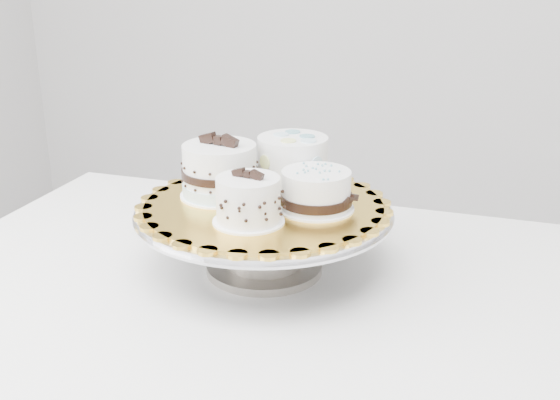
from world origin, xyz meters
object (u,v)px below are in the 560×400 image
at_px(cake_swirl, 248,201).
at_px(cake_ribbon, 317,192).
at_px(table, 284,336).
at_px(cake_stand, 264,227).
at_px(cake_banded, 220,173).
at_px(cake_dots, 293,161).
at_px(cake_board, 264,205).

relative_size(cake_swirl, cake_ribbon, 0.82).
xyz_separation_m(table, cake_stand, (-0.05, 0.04, 0.16)).
bearing_deg(cake_ribbon, cake_banded, -164.81).
distance_m(cake_stand, cake_dots, 0.12).
xyz_separation_m(cake_stand, cake_swirl, (0.01, -0.08, 0.07)).
relative_size(cake_stand, cake_swirl, 3.84).
relative_size(table, cake_dots, 9.11).
bearing_deg(cake_dots, cake_stand, -93.64).
relative_size(cake_dots, cake_ribbon, 1.08).
height_order(table, cake_banded, cake_banded).
bearing_deg(cake_ribbon, cake_swirl, -115.30).
xyz_separation_m(cake_swirl, cake_banded, (-0.09, 0.08, 0.01)).
height_order(cake_board, cake_banded, cake_banded).
height_order(cake_swirl, cake_dots, cake_dots).
bearing_deg(cake_stand, cake_board, -97.13).
bearing_deg(table, cake_ribbon, 53.01).
bearing_deg(table, cake_stand, 137.16).
relative_size(cake_stand, cake_banded, 3.11).
bearing_deg(cake_swirl, cake_ribbon, 55.81).
distance_m(cake_swirl, cake_banded, 0.12).
height_order(cake_dots, cake_ribbon, cake_dots).
bearing_deg(cake_swirl, cake_dots, 95.69).
relative_size(cake_board, cake_banded, 2.87).
bearing_deg(cake_dots, table, -70.72).
bearing_deg(cake_banded, table, -13.29).
relative_size(table, cake_ribbon, 9.86).
xyz_separation_m(cake_stand, cake_board, (-0.00, -0.00, 0.04)).
distance_m(cake_banded, cake_dots, 0.12).
bearing_deg(cake_board, cake_dots, 83.76).
xyz_separation_m(cake_board, cake_ribbon, (0.08, 0.01, 0.03)).
height_order(cake_stand, cake_swirl, cake_swirl).
bearing_deg(cake_stand, cake_dots, 83.76).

